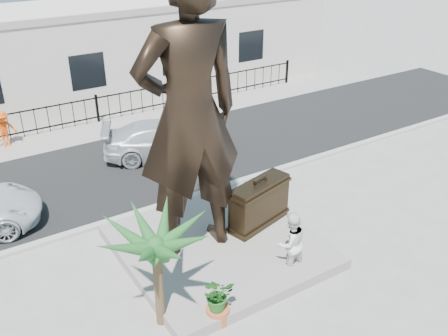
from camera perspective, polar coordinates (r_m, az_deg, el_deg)
name	(u,v)px	position (r m, az deg, el deg)	size (l,w,h in m)	color
ground	(264,273)	(13.68, 4.58, -11.89)	(100.00, 100.00, 0.00)	#9E9991
street	(141,161)	(19.62, -9.41, 0.81)	(40.00, 7.00, 0.01)	black
curb	(184,199)	(16.78, -4.58, -3.50)	(40.00, 0.25, 0.12)	#A5A399
far_sidewalk	(105,127)	(23.06, -13.45, 4.55)	(40.00, 2.50, 0.02)	#9E9991
plinth	(219,246)	(14.34, -0.63, -8.94)	(5.20, 5.20, 0.30)	gray
fence	(97,110)	(23.56, -14.28, 6.49)	(22.00, 0.10, 1.20)	black
building	(65,55)	(26.97, -17.71, 12.22)	(28.00, 7.00, 4.40)	silver
statue	(189,115)	(12.38, -4.04, 6.02)	(2.80, 1.84, 7.69)	black
suitcase	(259,204)	(14.66, 4.05, -4.08)	(2.01, 0.64, 1.42)	black
tourist	(290,243)	(13.31, 7.60, -8.48)	(0.87, 0.68, 1.79)	white
car_silver	(167,140)	(19.54, -6.48, 3.24)	(2.00, 4.92, 1.43)	silver
worker	(4,129)	(22.16, -23.86, 4.10)	(0.97, 0.56, 1.50)	#FD4F0D
palm_tree	(162,322)	(12.39, -7.15, -17.08)	(1.80, 1.80, 3.20)	#1E5320
planter	(218,315)	(12.19, -0.71, -16.40)	(0.56, 0.56, 0.40)	#B95830
shrub	(218,295)	(11.78, -0.73, -14.27)	(0.73, 0.63, 0.81)	#235E1E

